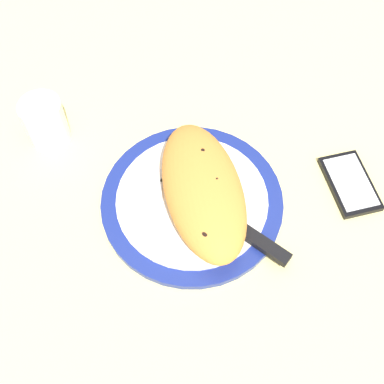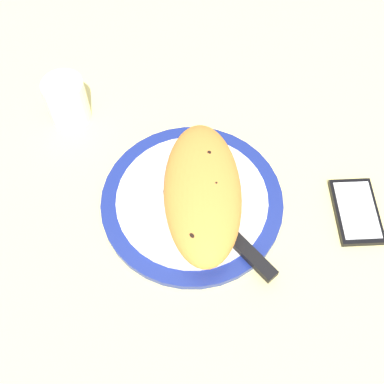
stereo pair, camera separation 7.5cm
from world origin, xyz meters
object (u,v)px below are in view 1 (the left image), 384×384
at_px(smartphone, 350,184).
at_px(plate, 192,201).
at_px(knife, 242,231).
at_px(calzone, 203,190).
at_px(water_glass, 46,124).
at_px(fork, 159,222).

bearing_deg(smartphone, plate, -99.28).
relative_size(knife, smartphone, 1.74).
xyz_separation_m(calzone, knife, (0.07, 0.04, -0.03)).
xyz_separation_m(calzone, water_glass, (-0.20, -0.21, -0.01)).
xyz_separation_m(fork, knife, (0.05, 0.11, 0.00)).
height_order(calzone, water_glass, water_glass).
height_order(smartphone, water_glass, water_glass).
height_order(plate, fork, fork).
height_order(fork, water_glass, water_glass).
bearing_deg(knife, water_glass, -137.29).
xyz_separation_m(fork, smartphone, (0.02, 0.31, -0.01)).
xyz_separation_m(plate, fork, (0.03, -0.06, 0.01)).
height_order(plate, knife, knife).
height_order(plate, calzone, calzone).
bearing_deg(calzone, fork, -76.76).
distance_m(knife, water_glass, 0.37).
relative_size(smartphone, water_glass, 1.38).
bearing_deg(water_glass, plate, 45.10).
height_order(knife, water_glass, water_glass).
distance_m(calzone, water_glass, 0.29).
bearing_deg(calzone, knife, 30.23).
relative_size(plate, calzone, 1.13).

